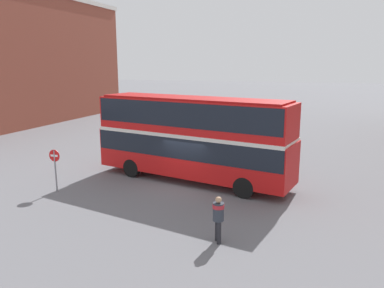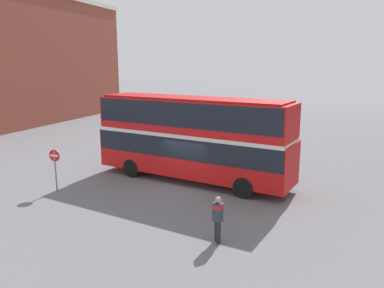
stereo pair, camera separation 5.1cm
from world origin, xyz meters
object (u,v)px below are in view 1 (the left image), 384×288
at_px(pedestrian_foreground, 218,215).
at_px(parked_car_kerb_far, 180,136).
at_px(double_decker_bus, 192,134).
at_px(parked_car_kerb_near, 137,119).
at_px(no_entry_sign, 55,164).

relative_size(pedestrian_foreground, parked_car_kerb_far, 0.41).
distance_m(double_decker_bus, pedestrian_foreground, 7.76).
bearing_deg(double_decker_bus, pedestrian_foreground, -52.44).
bearing_deg(double_decker_bus, parked_car_kerb_near, 137.30).
bearing_deg(parked_car_kerb_far, double_decker_bus, 125.71).
bearing_deg(no_entry_sign, parked_car_kerb_near, 106.11).
bearing_deg(pedestrian_foreground, double_decker_bus, -93.93).
xyz_separation_m(parked_car_kerb_far, no_entry_sign, (-1.83, -12.86, 0.78)).
xyz_separation_m(pedestrian_foreground, no_entry_sign, (-9.39, 2.62, 0.42)).
relative_size(parked_car_kerb_near, no_entry_sign, 2.10).
xyz_separation_m(parked_car_kerb_near, parked_car_kerb_far, (7.60, -7.11, -0.09)).
distance_m(parked_car_kerb_far, no_entry_sign, 13.01).
relative_size(double_decker_bus, pedestrian_foreground, 6.52).
height_order(double_decker_bus, pedestrian_foreground, double_decker_bus).
bearing_deg(parked_car_kerb_near, parked_car_kerb_far, -31.11).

